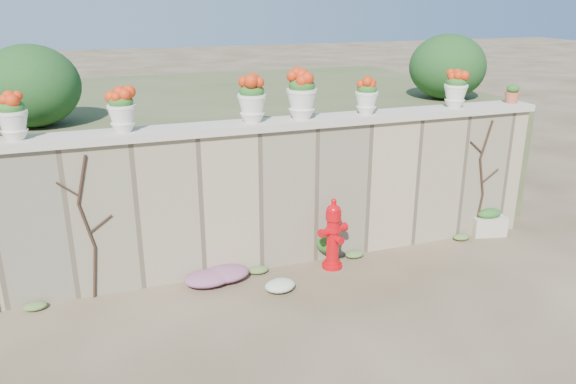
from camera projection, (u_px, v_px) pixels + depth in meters
name	position (u px, v px, depth m)	size (l,w,h in m)	color
ground	(335.00, 321.00, 6.73)	(80.00, 80.00, 0.00)	#473723
stone_wall	(285.00, 196.00, 8.01)	(8.00, 0.40, 2.00)	tan
wall_cap	(285.00, 123.00, 7.66)	(8.10, 0.52, 0.10)	beige
raised_fill	(230.00, 144.00, 10.85)	(9.00, 6.00, 2.00)	#384C23
back_shrub_left	(31.00, 86.00, 7.54)	(1.30, 1.30, 1.10)	#143814
back_shrub_right	(447.00, 67.00, 9.65)	(1.30, 1.30, 1.10)	#143814
vine_left	(88.00, 226.00, 6.96)	(0.60, 0.04, 1.91)	black
vine_right	(482.00, 177.00, 8.84)	(0.60, 0.04, 1.91)	black
fire_hydrant	(333.00, 234.00, 7.91)	(0.45, 0.32, 1.04)	red
planter_box	(488.00, 223.00, 9.14)	(0.59, 0.43, 0.45)	beige
green_shrub	(335.00, 241.00, 8.24)	(0.62, 0.55, 0.59)	#1E5119
magenta_clump	(218.00, 273.00, 7.64)	(0.91, 0.61, 0.24)	#BA259C
white_flowers	(285.00, 285.00, 7.39)	(0.50, 0.40, 0.18)	white
urn_pot_0	(12.00, 117.00, 6.49)	(0.35, 0.35, 0.55)	silver
urn_pot_1	(122.00, 110.00, 6.88)	(0.35, 0.35, 0.54)	silver
urn_pot_2	(252.00, 100.00, 7.40)	(0.38, 0.38, 0.60)	silver
urn_pot_3	(302.00, 95.00, 7.62)	(0.42, 0.42, 0.65)	silver
urn_pot_4	(367.00, 96.00, 7.96)	(0.33, 0.33, 0.51)	silver
urn_pot_5	(456.00, 89.00, 8.43)	(0.35, 0.35, 0.55)	silver
terracotta_pot	(512.00, 95.00, 8.82)	(0.24, 0.24, 0.28)	#BB5839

